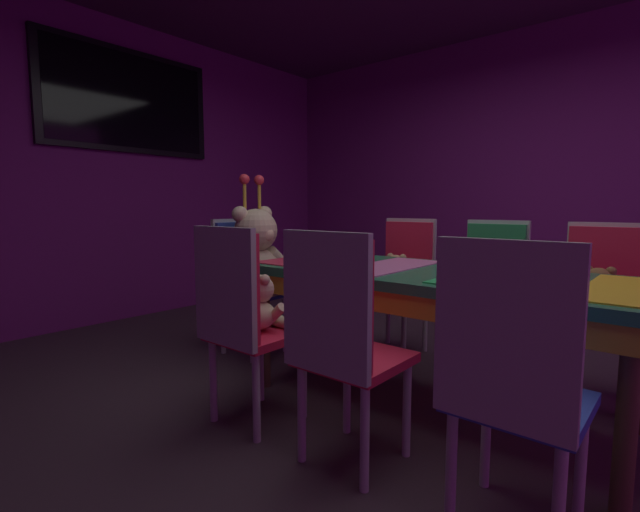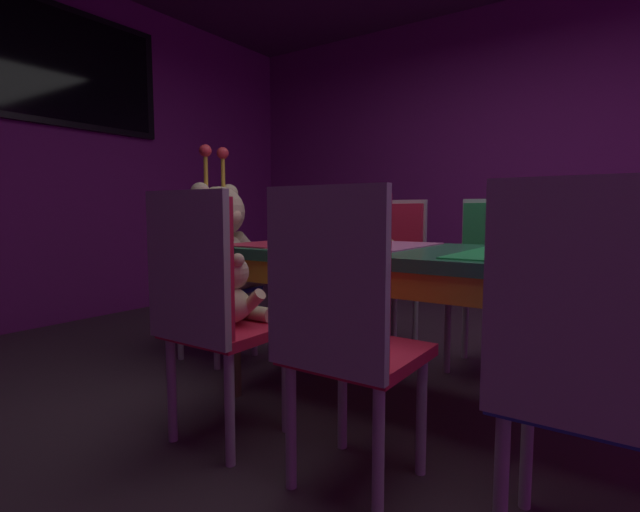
# 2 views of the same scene
# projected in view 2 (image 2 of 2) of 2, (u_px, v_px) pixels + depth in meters

# --- Properties ---
(ground_plane) EXTENTS (7.90, 7.90, 0.00)m
(ground_plane) POSITION_uv_depth(u_px,v_px,m) (437.00, 412.00, 2.14)
(ground_plane) COLOR #3F2D38
(wall_back) EXTENTS (5.20, 0.12, 2.80)m
(wall_back) POSITION_uv_depth(u_px,v_px,m) (61.00, 151.00, 3.81)
(wall_back) COLOR #721E72
(wall_back) RESTS_ON ground_plane
(wall_right) EXTENTS (0.12, 6.40, 2.80)m
(wall_right) POSITION_uv_depth(u_px,v_px,m) (547.00, 156.00, 4.14)
(wall_right) COLOR #721E72
(wall_right) RESTS_ON ground_plane
(banquet_table) EXTENTS (0.90, 2.02, 0.75)m
(banquet_table) POSITION_uv_depth(u_px,v_px,m) (440.00, 270.00, 2.08)
(banquet_table) COLOR #26724C
(banquet_table) RESTS_ON ground_plane
(chair_left_0) EXTENTS (0.42, 0.41, 0.98)m
(chair_left_0) POSITION_uv_depth(u_px,v_px,m) (584.00, 349.00, 1.07)
(chair_left_0) COLOR #2D47B2
(chair_left_0) RESTS_ON ground_plane
(chair_left_1) EXTENTS (0.42, 0.41, 0.98)m
(chair_left_1) POSITION_uv_depth(u_px,v_px,m) (339.00, 314.00, 1.44)
(chair_left_1) COLOR red
(chair_left_1) RESTS_ON ground_plane
(chair_left_2) EXTENTS (0.42, 0.41, 0.98)m
(chair_left_2) POSITION_uv_depth(u_px,v_px,m) (204.00, 296.00, 1.75)
(chair_left_2) COLOR red
(chair_left_2) RESTS_ON ground_plane
(teddy_left_2) EXTENTS (0.24, 0.31, 0.29)m
(teddy_left_2) POSITION_uv_depth(u_px,v_px,m) (232.00, 294.00, 1.87)
(teddy_left_2) COLOR beige
(teddy_left_2) RESTS_ON chair_left_2
(chair_right_0) EXTENTS (0.42, 0.41, 0.98)m
(chair_right_0) POSITION_uv_depth(u_px,v_px,m) (619.00, 274.00, 2.37)
(chair_right_0) COLOR red
(chair_right_0) RESTS_ON ground_plane
(teddy_right_0) EXTENTS (0.24, 0.31, 0.29)m
(teddy_right_0) POSITION_uv_depth(u_px,v_px,m) (618.00, 279.00, 2.25)
(teddy_right_0) COLOR brown
(teddy_right_0) RESTS_ON chair_right_0
(chair_right_1) EXTENTS (0.42, 0.41, 0.98)m
(chair_right_1) POSITION_uv_depth(u_px,v_px,m) (492.00, 265.00, 2.75)
(chair_right_1) COLOR #268C4C
(chair_right_1) RESTS_ON ground_plane
(teddy_right_1) EXTENTS (0.21, 0.27, 0.26)m
(teddy_right_1) POSITION_uv_depth(u_px,v_px,m) (486.00, 272.00, 2.64)
(teddy_right_1) COLOR beige
(teddy_right_1) RESTS_ON chair_right_1
(chair_right_2) EXTENTS (0.42, 0.41, 0.98)m
(chair_right_2) POSITION_uv_depth(u_px,v_px,m) (391.00, 259.00, 3.09)
(chair_right_2) COLOR red
(chair_right_2) RESTS_ON ground_plane
(teddy_right_2) EXTENTS (0.23, 0.29, 0.28)m
(teddy_right_2) POSITION_uv_depth(u_px,v_px,m) (381.00, 264.00, 2.97)
(teddy_right_2) COLOR tan
(teddy_right_2) RESTS_ON chair_right_2
(throne_chair) EXTENTS (0.41, 0.42, 0.98)m
(throne_chair) POSITION_uv_depth(u_px,v_px,m) (203.00, 261.00, 2.95)
(throne_chair) COLOR #2D47B2
(throne_chair) RESTS_ON ground_plane
(king_teddy_bear) EXTENTS (0.66, 0.51, 0.84)m
(king_teddy_bear) POSITION_uv_depth(u_px,v_px,m) (221.00, 241.00, 2.85)
(king_teddy_bear) COLOR beige
(king_teddy_bear) RESTS_ON throne_chair
(wall_tv) EXTENTS (1.62, 0.06, 0.94)m
(wall_tv) POSITION_uv_depth(u_px,v_px,m) (63.00, 66.00, 3.70)
(wall_tv) COLOR black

